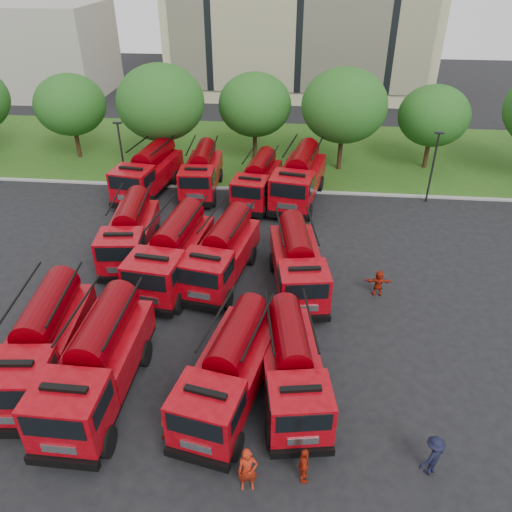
{
  "coord_description": "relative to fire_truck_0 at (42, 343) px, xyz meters",
  "views": [
    {
      "loc": [
        3.07,
        -16.13,
        15.75
      ],
      "look_at": [
        0.89,
        5.88,
        1.8
      ],
      "focal_mm": 35.0,
      "sensor_mm": 36.0,
      "label": 1
    }
  ],
  "objects": [
    {
      "name": "ground",
      "position": [
        7.28,
        1.52,
        -1.69
      ],
      "size": [
        140.0,
        140.0,
        0.0
      ],
      "primitive_type": "plane",
      "color": "black",
      "rests_on": "ground"
    },
    {
      "name": "lawn",
      "position": [
        7.28,
        27.52,
        -1.63
      ],
      "size": [
        70.0,
        16.0,
        0.12
      ],
      "primitive_type": "cube",
      "color": "#214813",
      "rests_on": "ground"
    },
    {
      "name": "curb",
      "position": [
        7.28,
        19.42,
        -1.62
      ],
      "size": [
        70.0,
        0.3,
        0.14
      ],
      "primitive_type": "cube",
      "color": "gray",
      "rests_on": "ground"
    },
    {
      "name": "side_building",
      "position": [
        -22.72,
        45.52,
        3.31
      ],
      "size": [
        18.0,
        12.0,
        10.0
      ],
      "primitive_type": "cube",
      "color": "gray",
      "rests_on": "ground"
    },
    {
      "name": "tree_1",
      "position": [
        -8.72,
        24.52,
        2.86
      ],
      "size": [
        5.71,
        5.71,
        6.98
      ],
      "color": "#382314",
      "rests_on": "ground"
    },
    {
      "name": "tree_2",
      "position": [
        -0.72,
        23.02,
        3.66
      ],
      "size": [
        6.72,
        6.72,
        8.22
      ],
      "color": "#382314",
      "rests_on": "ground"
    },
    {
      "name": "tree_3",
      "position": [
        6.28,
        25.52,
        2.99
      ],
      "size": [
        5.88,
        5.88,
        7.19
      ],
      "color": "#382314",
      "rests_on": "ground"
    },
    {
      "name": "tree_4",
      "position": [
        13.28,
        24.02,
        3.53
      ],
      "size": [
        6.55,
        6.55,
        8.01
      ],
      "color": "#382314",
      "rests_on": "ground"
    },
    {
      "name": "tree_5",
      "position": [
        20.28,
        25.02,
        2.66
      ],
      "size": [
        5.46,
        5.46,
        6.68
      ],
      "color": "#382314",
      "rests_on": "ground"
    },
    {
      "name": "lamp_post_0",
      "position": [
        -2.72,
        18.72,
        1.21
      ],
      "size": [
        0.6,
        0.25,
        5.11
      ],
      "color": "black",
      "rests_on": "ground"
    },
    {
      "name": "lamp_post_1",
      "position": [
        19.28,
        18.72,
        1.21
      ],
      "size": [
        0.6,
        0.25,
        5.11
      ],
      "color": "black",
      "rests_on": "ground"
    },
    {
      "name": "fire_truck_0",
      "position": [
        0.0,
        0.0,
        0.0
      ],
      "size": [
        3.3,
        7.6,
        3.36
      ],
      "rotation": [
        0.0,
        0.0,
        0.1
      ],
      "color": "black",
      "rests_on": "ground"
    },
    {
      "name": "fire_truck_1",
      "position": [
        2.71,
        -0.93,
        0.02
      ],
      "size": [
        2.81,
        7.49,
        3.4
      ],
      "rotation": [
        0.0,
        0.0,
        -0.01
      ],
      "color": "black",
      "rests_on": "ground"
    },
    {
      "name": "fire_truck_2",
      "position": [
        7.93,
        -0.67,
        -0.11
      ],
      "size": [
        3.72,
        7.24,
        3.14
      ],
      "rotation": [
        0.0,
        0.0,
        -0.2
      ],
      "color": "black",
      "rests_on": "ground"
    },
    {
      "name": "fire_truck_3",
      "position": [
        10.35,
        -0.16,
        -0.19
      ],
      "size": [
        3.3,
        6.84,
        2.99
      ],
      "rotation": [
        0.0,
        0.0,
        0.16
      ],
      "color": "black",
      "rests_on": "ground"
    },
    {
      "name": "fire_truck_4",
      "position": [
        0.63,
        9.65,
        -0.11
      ],
      "size": [
        3.11,
        7.1,
        3.13
      ],
      "rotation": [
        0.0,
        0.0,
        0.11
      ],
      "color": "black",
      "rests_on": "ground"
    },
    {
      "name": "fire_truck_5",
      "position": [
        3.68,
        7.44,
        0.02
      ],
      "size": [
        3.44,
        7.72,
        3.4
      ],
      "rotation": [
        0.0,
        0.0,
        -0.12
      ],
      "color": "black",
      "rests_on": "ground"
    },
    {
      "name": "fire_truck_6",
      "position": [
        6.28,
        7.86,
        -0.09
      ],
      "size": [
        3.62,
        7.31,
        3.18
      ],
      "rotation": [
        0.0,
        0.0,
        -0.18
      ],
      "color": "black",
      "rests_on": "ground"
    },
    {
      "name": "fire_truck_7",
      "position": [
        10.36,
        7.35,
        -0.12
      ],
      "size": [
        3.39,
        7.14,
        3.12
      ],
      "rotation": [
        0.0,
        0.0,
        0.16
      ],
      "color": "black",
      "rests_on": "ground"
    },
    {
      "name": "fire_truck_8",
      "position": [
        -0.71,
        18.2,
        0.01
      ],
      "size": [
        3.65,
        7.72,
        3.38
      ],
      "rotation": [
        0.0,
        0.0,
        -0.15
      ],
      "color": "black",
      "rests_on": "ground"
    },
    {
      "name": "fire_truck_9",
      "position": [
        3.05,
        18.89,
        -0.12
      ],
      "size": [
        2.77,
        6.95,
        3.12
      ],
      "rotation": [
        0.0,
        0.0,
        0.05
      ],
      "color": "black",
      "rests_on": "ground"
    },
    {
      "name": "fire_truck_10",
      "position": [
        7.26,
        17.76,
        -0.17
      ],
      "size": [
        3.18,
        6.89,
        3.02
      ],
      "rotation": [
        0.0,
        0.0,
        -0.14
      ],
      "color": "black",
      "rests_on": "ground"
    },
    {
      "name": "fire_truck_11",
      "position": [
        10.16,
        18.05,
        0.08
      ],
      "size": [
        3.94,
        8.06,
        3.51
      ],
      "rotation": [
        0.0,
        0.0,
        -0.17
      ],
      "color": "black",
      "rests_on": "ground"
    },
    {
      "name": "firefighter_0",
      "position": [
        9.08,
        -4.51,
        -1.69
      ],
      "size": [
        0.77,
        0.62,
        1.86
      ],
      "primitive_type": "imported",
      "rotation": [
        0.0,
        0.0,
        0.2
      ],
      "color": "maroon",
      "rests_on": "ground"
    },
    {
      "name": "firefighter_1",
      "position": [
        6.02,
        -2.8,
        -1.69
      ],
      "size": [
        0.88,
        0.57,
        1.68
      ],
      "primitive_type": "imported",
      "rotation": [
        0.0,
        0.0,
        0.16
      ],
      "color": "maroon",
      "rests_on": "ground"
    },
    {
      "name": "firefighter_2",
      "position": [
        10.93,
        -4.05,
        -1.69
      ],
      "size": [
        0.57,
        0.95,
        1.56
      ],
      "primitive_type": "imported",
      "rotation": [
        0.0,
        0.0,
        1.63
      ],
      "color": "maroon",
      "rests_on": "ground"
    },
    {
      "name": "firefighter_3",
      "position": [
        15.32,
        -3.28,
        -1.69
      ],
      "size": [
        1.22,
        1.14,
        1.71
      ],
      "primitive_type": "imported",
      "rotation": [
        0.0,
        0.0,
        3.81
      ],
      "color": "black",
      "rests_on": "ground"
    },
    {
      "name": "firefighter_4",
      "position": [
        4.26,
        6.27,
        -1.69
      ],
      "size": [
        0.83,
        0.66,
        1.5
      ],
      "primitive_type": "imported",
      "rotation": [
        0.0,
        0.0,
        2.87
      ],
      "color": "black",
      "rests_on": "ground"
    },
    {
      "name": "firefighter_5",
      "position": [
        14.6,
        7.08,
        -1.69
      ],
      "size": [
        1.38,
        0.62,
        1.47
      ],
      "primitive_type": "imported",
      "rotation": [
        0.0,
        0.0,
        3.16
      ],
      "color": "maroon",
      "rests_on": "ground"
    }
  ]
}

